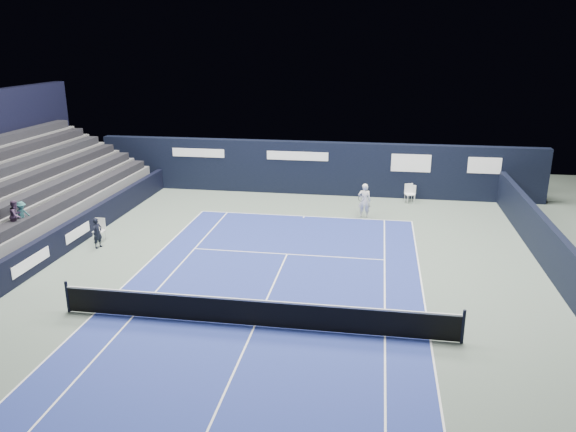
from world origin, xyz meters
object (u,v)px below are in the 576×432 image
(folding_chair_back_b, at_px, (409,192))
(tennis_net, at_px, (254,312))
(folding_chair_back_a, at_px, (412,190))
(tennis_player, at_px, (364,201))
(line_judge_chair, at_px, (100,228))

(folding_chair_back_b, height_order, tennis_net, tennis_net)
(folding_chair_back_a, distance_m, tennis_net, 16.87)
(folding_chair_back_a, xyz_separation_m, folding_chair_back_b, (-0.20, -0.47, 0.02))
(folding_chair_back_a, distance_m, folding_chair_back_b, 0.51)
(folding_chair_back_b, height_order, tennis_player, tennis_player)
(line_judge_chair, height_order, tennis_player, tennis_player)
(folding_chair_back_a, bearing_deg, line_judge_chair, -134.40)
(folding_chair_back_a, xyz_separation_m, tennis_player, (-2.60, -3.66, 0.30))
(line_judge_chair, xyz_separation_m, tennis_player, (11.74, 5.48, 0.30))
(folding_chair_back_b, xyz_separation_m, tennis_player, (-2.41, -3.18, 0.28))
(folding_chair_back_a, relative_size, line_judge_chair, 0.85)
(folding_chair_back_a, bearing_deg, folding_chair_back_b, -99.35)
(line_judge_chair, bearing_deg, folding_chair_back_a, 32.88)
(folding_chair_back_b, bearing_deg, line_judge_chair, -168.99)
(folding_chair_back_b, xyz_separation_m, tennis_net, (-5.46, -15.41, -0.10))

